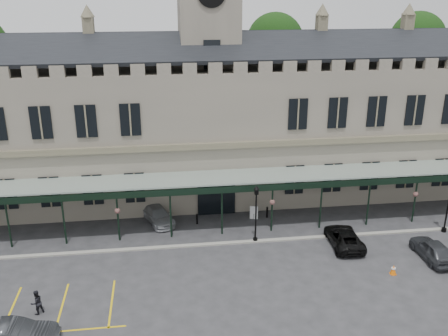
{
  "coord_description": "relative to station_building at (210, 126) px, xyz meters",
  "views": [
    {
      "loc": [
        -4.56,
        -27.91,
        18.57
      ],
      "look_at": [
        0.0,
        6.0,
        6.0
      ],
      "focal_mm": 40.0,
      "sensor_mm": 36.0,
      "label": 1
    }
  ],
  "objects": [
    {
      "name": "ground",
      "position": [
        0.0,
        -15.91,
        -6.47
      ],
      "size": [
        140.0,
        140.0,
        0.0
      ],
      "primitive_type": "plane",
      "color": "#2D2D2F"
    },
    {
      "name": "station_building",
      "position": [
        0.0,
        0.0,
        0.0
      ],
      "size": [
        60.0,
        10.36,
        17.3
      ],
      "color": "#6D665B",
      "rests_on": "ground"
    },
    {
      "name": "clock_tower",
      "position": [
        0.0,
        0.09,
        6.64
      ],
      "size": [
        5.6,
        5.6,
        24.8
      ],
      "color": "#6D665B",
      "rests_on": "ground"
    },
    {
      "name": "canopy",
      "position": [
        0.0,
        -8.45,
        -4.06
      ],
      "size": [
        50.0,
        4.1,
        4.3
      ],
      "color": "#8C9E93",
      "rests_on": "ground"
    },
    {
      "name": "kerb",
      "position": [
        0.0,
        -10.41,
        -6.41
      ],
      "size": [
        60.0,
        0.4,
        0.12
      ],
      "primitive_type": "cube",
      "color": "gray",
      "rests_on": "ground"
    },
    {
      "name": "parking_markings",
      "position": [
        -14.0,
        -17.41,
        -6.47
      ],
      "size": [
        16.0,
        6.0,
        0.01
      ],
      "primitive_type": null,
      "color": "gold",
      "rests_on": "ground"
    },
    {
      "name": "tree_behind_mid",
      "position": [
        8.0,
        9.09,
        6.35
      ],
      "size": [
        6.0,
        6.0,
        16.0
      ],
      "color": "#332314",
      "rests_on": "ground"
    },
    {
      "name": "tree_behind_right",
      "position": [
        24.0,
        9.09,
        6.35
      ],
      "size": [
        6.0,
        6.0,
        16.0
      ],
      "color": "#332314",
      "rests_on": "ground"
    },
    {
      "name": "lamp_post_mid",
      "position": [
        2.37,
        -10.33,
        -3.7
      ],
      "size": [
        0.44,
        0.44,
        4.66
      ],
      "color": "black",
      "rests_on": "ground"
    },
    {
      "name": "traffic_cone",
      "position": [
        10.83,
        -16.13,
        -6.13
      ],
      "size": [
        0.44,
        0.44,
        0.7
      ],
      "rotation": [
        0.0,
        0.0,
        -0.16
      ],
      "color": "#E05F07",
      "rests_on": "ground"
    },
    {
      "name": "sign_board",
      "position": [
        3.01,
        -6.43,
        -5.9
      ],
      "size": [
        0.67,
        0.21,
        1.16
      ],
      "rotation": [
        0.0,
        0.0,
        -0.24
      ],
      "color": "black",
      "rests_on": "ground"
    },
    {
      "name": "bollard_left",
      "position": [
        -1.82,
        -6.72,
        -6.02
      ],
      "size": [
        0.16,
        0.16,
        0.89
      ],
      "primitive_type": "cylinder",
      "color": "black",
      "rests_on": "ground"
    },
    {
      "name": "bollard_right",
      "position": [
        4.18,
        -6.28,
        -6.0
      ],
      "size": [
        0.17,
        0.17,
        0.94
      ],
      "primitive_type": "cylinder",
      "color": "black",
      "rests_on": "ground"
    },
    {
      "name": "car_left_b",
      "position": [
        -12.88,
        -20.4,
        -5.69
      ],
      "size": [
        4.71,
        1.65,
        1.55
      ],
      "primitive_type": "imported",
      "rotation": [
        0.0,
        0.0,
        1.57
      ],
      "color": "#323539",
      "rests_on": "ground"
    },
    {
      "name": "car_taxi",
      "position": [
        -5.0,
        -5.91,
        -5.84
      ],
      "size": [
        3.08,
        4.66,
        1.26
      ],
      "primitive_type": "imported",
      "rotation": [
        0.0,
        0.0,
        0.33
      ],
      "color": "#A0A2A7",
      "rests_on": "ground"
    },
    {
      "name": "car_van",
      "position": [
        8.91,
        -11.78,
        -5.82
      ],
      "size": [
        2.38,
        4.78,
        1.3
      ],
      "primitive_type": "imported",
      "rotation": [
        0.0,
        0.0,
        3.09
      ],
      "color": "black",
      "rests_on": "ground"
    },
    {
      "name": "car_right_a",
      "position": [
        14.52,
        -14.54,
        -5.73
      ],
      "size": [
        1.77,
        4.32,
        1.47
      ],
      "primitive_type": "imported",
      "rotation": [
        0.0,
        0.0,
        3.15
      ],
      "color": "#323539",
      "rests_on": "ground"
    },
    {
      "name": "person_b",
      "position": [
        -12.3,
        -17.41,
        -5.69
      ],
      "size": [
        0.96,
        0.94,
        1.56
      ],
      "primitive_type": "imported",
      "rotation": [
        0.0,
        0.0,
        3.85
      ],
      "color": "black",
      "rests_on": "ground"
    }
  ]
}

